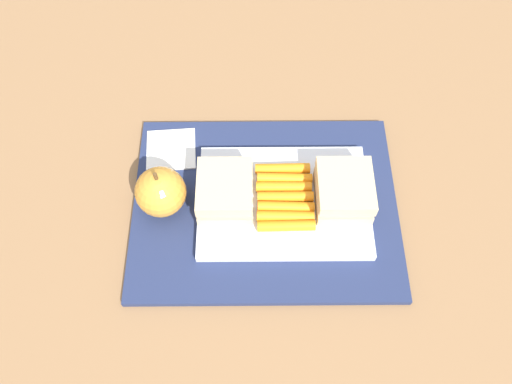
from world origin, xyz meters
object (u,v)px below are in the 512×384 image
Objects in this scene: food_tray at (284,201)px; paper_napkin at (171,150)px; apple at (161,192)px; sandwich_half_left at (344,191)px; carrot_sticks_bundle at (285,197)px; sandwich_half_right at (225,191)px.

food_tray is 3.29× the size of paper_napkin.
apple is 1.12× the size of paper_napkin.
sandwich_half_left is at bearing -179.94° from apple.
food_tray is at bearing 150.93° from paper_napkin.
food_tray is 0.18m from paper_napkin.
carrot_sticks_bundle is 0.16m from apple.
apple reaches higher than sandwich_half_left.
paper_napkin is at bearing -91.58° from apple.
sandwich_half_left is 1.00× the size of sandwich_half_right.
apple is at bearing 88.42° from paper_napkin.
apple is (0.08, 0.00, -0.00)m from sandwich_half_right.
food_tray is at bearing 180.00° from sandwich_half_right.
food_tray is 0.01m from carrot_sticks_bundle.
apple is (0.16, 0.00, 0.03)m from food_tray.
sandwich_half_right is at bearing -179.83° from apple.
sandwich_half_right is 1.14× the size of paper_napkin.
carrot_sticks_bundle is 0.18m from paper_napkin.
sandwich_half_left is 0.08m from carrot_sticks_bundle.
carrot_sticks_bundle is at bearing -174.50° from food_tray.
sandwich_half_right is 0.08m from carrot_sticks_bundle.
carrot_sticks_bundle is (-0.00, -0.00, 0.01)m from food_tray.
food_tray is 2.88× the size of sandwich_half_right.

